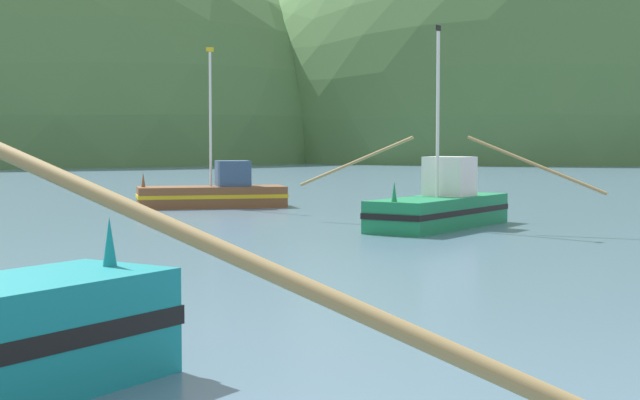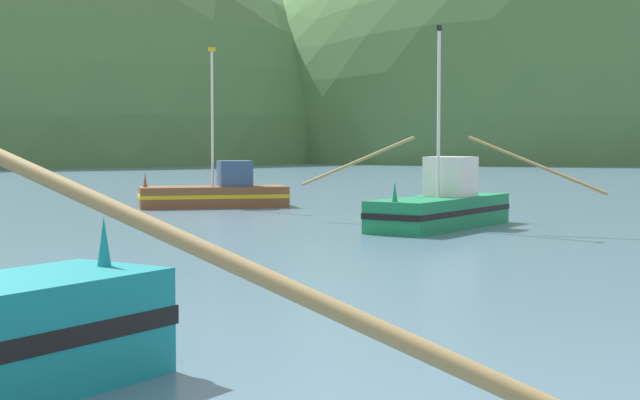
% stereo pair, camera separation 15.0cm
% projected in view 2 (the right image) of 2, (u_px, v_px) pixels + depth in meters
% --- Properties ---
extents(hill_far_center, '(120.58, 96.47, 93.11)m').
position_uv_depth(hill_far_center, '(561.00, 159.00, 169.21)').
color(hill_far_center, '#47703D').
rests_on(hill_far_center, ground).
extents(hill_far_right, '(91.28, 73.02, 97.78)m').
position_uv_depth(hill_far_right, '(243.00, 155.00, 222.98)').
color(hill_far_right, '#386633').
rests_on(hill_far_right, ground).
extents(fishing_boat_green, '(10.12, 7.49, 7.43)m').
position_uv_depth(fishing_boat_green, '(442.00, 207.00, 36.08)').
color(fishing_boat_green, '#197A47').
rests_on(fishing_boat_green, ground).
extents(fishing_boat_brown, '(7.46, 3.63, 7.70)m').
position_uv_depth(fishing_boat_brown, '(216.00, 193.00, 47.16)').
color(fishing_boat_brown, brown).
rests_on(fishing_boat_brown, ground).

